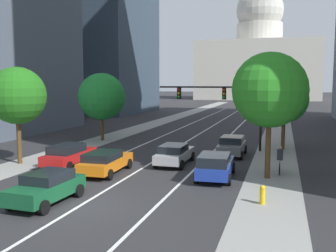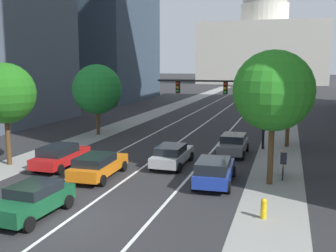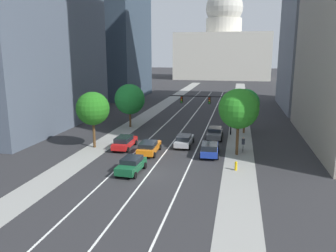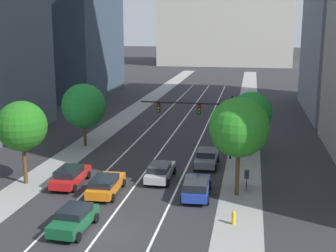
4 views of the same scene
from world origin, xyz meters
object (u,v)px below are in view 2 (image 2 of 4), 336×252
car_orange (98,165)px  car_silver (172,155)px  fire_hydrant (264,208)px  car_green (33,199)px  car_gray (233,144)px  street_tree_near_left (97,89)px  cyclist (283,164)px  street_tree_mid_right (289,94)px  capitol_building (264,42)px  street_tree_far_right (273,91)px  car_red (60,156)px  traffic_signal_mast (227,95)px  street_tree_mid_left (5,93)px  car_blue (214,171)px

car_orange → car_silver: bearing=-42.8°
fire_hydrant → car_green: bearing=-164.5°
car_gray → street_tree_near_left: bearing=70.8°
cyclist → car_orange: bearing=107.6°
street_tree_mid_right → capitol_building: bearing=94.7°
fire_hydrant → street_tree_far_right: (0.02, 5.23, 4.72)m
car_silver → street_tree_near_left: 13.90m
car_red → traffic_signal_mast: 13.71m
street_tree_mid_left → street_tree_far_right: 16.79m
car_green → street_tree_mid_right: bearing=-26.8°
street_tree_near_left → street_tree_mid_left: (-0.55, -11.87, 0.45)m
street_tree_near_left → street_tree_far_right: 19.80m
fire_hydrant → street_tree_mid_left: 17.91m
cyclist → street_tree_far_right: 4.62m
car_orange → car_blue: bearing=-86.7°
car_green → car_red: car_red is taller
car_green → car_blue: bearing=-42.0°
car_green → street_tree_mid_right: street_tree_mid_right is taller
car_gray → car_red: bearing=124.5°
car_green → car_orange: size_ratio=0.87×
street_tree_near_left → street_tree_mid_right: bearing=-1.7°
car_red → street_tree_mid_left: 5.41m
car_green → car_silver: bearing=-15.8°
car_orange → street_tree_far_right: size_ratio=0.65×
car_gray → cyclist: (3.62, -5.23, 0.07)m
car_blue → street_tree_far_right: size_ratio=0.64×
car_green → car_blue: 9.64m
capitol_building → car_silver: bearing=-89.2°
capitol_building → car_orange: bearing=-90.8°
capitol_building → car_green: capitol_building is taller
fire_hydrant → street_tree_mid_right: street_tree_mid_right is taller
car_silver → car_orange: (-3.38, -3.89, 0.02)m
cyclist → street_tree_mid_left: 18.00m
car_gray → cyclist: 6.37m
car_red → car_orange: bearing=-113.2°
car_silver → car_green: size_ratio=1.13×
car_green → street_tree_far_right: bearing=-48.1°
traffic_signal_mast → street_tree_mid_right: (4.70, 1.53, 0.05)m
fire_hydrant → capitol_building: bearing=93.7°
car_silver → street_tree_far_right: (6.32, -2.23, 4.44)m
car_green → street_tree_far_right: 13.27m
cyclist → street_tree_far_right: (-0.69, -1.43, 4.34)m
car_gray → street_tree_mid_left: size_ratio=0.63×
car_red → car_orange: size_ratio=0.99×
capitol_building → car_silver: capitol_building is taller
capitol_building → street_tree_near_left: size_ratio=6.17×
car_red → cyclist: size_ratio=2.77×
car_blue → street_tree_far_right: bearing=-73.0°
traffic_signal_mast → street_tree_mid_left: 16.25m
car_red → fire_hydrant: bearing=-111.6°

